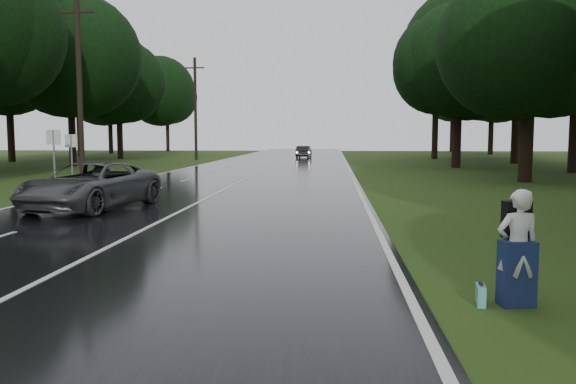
# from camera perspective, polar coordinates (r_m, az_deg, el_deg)

# --- Properties ---
(ground) EXTENTS (160.00, 160.00, 0.00)m
(ground) POSITION_cam_1_polar(r_m,az_deg,el_deg) (11.32, -20.24, -6.84)
(ground) COLOR #294113
(ground) RESTS_ON ground
(road) EXTENTS (12.00, 140.00, 0.04)m
(road) POSITION_cam_1_polar(r_m,az_deg,el_deg) (30.48, -4.44, 1.17)
(road) COLOR black
(road) RESTS_ON ground
(lane_center) EXTENTS (0.12, 140.00, 0.01)m
(lane_center) POSITION_cam_1_polar(r_m,az_deg,el_deg) (30.48, -4.44, 1.21)
(lane_center) COLOR silver
(lane_center) RESTS_ON road
(grey_car) EXTENTS (3.45, 5.75, 1.50)m
(grey_car) POSITION_cam_1_polar(r_m,az_deg,el_deg) (19.35, -18.90, 0.61)
(grey_car) COLOR #434648
(grey_car) RESTS_ON road
(far_car) EXTENTS (1.55, 3.84, 1.24)m
(far_car) POSITION_cam_1_polar(r_m,az_deg,el_deg) (60.50, 1.58, 3.98)
(far_car) COLOR black
(far_car) RESTS_ON road
(hitchhiker) EXTENTS (0.66, 0.61, 1.64)m
(hitchhiker) POSITION_cam_1_polar(r_m,az_deg,el_deg) (8.66, 21.72, -5.51)
(hitchhiker) COLOR silver
(hitchhiker) RESTS_ON ground
(suitcase) EXTENTS (0.17, 0.40, 0.28)m
(suitcase) POSITION_cam_1_polar(r_m,az_deg,el_deg) (8.67, 18.49, -9.63)
(suitcase) COLOR #57A9A2
(suitcase) RESTS_ON ground
(utility_pole_mid) EXTENTS (1.80, 0.28, 9.68)m
(utility_pole_mid) POSITION_cam_1_polar(r_m,az_deg,el_deg) (32.40, -19.61, 1.08)
(utility_pole_mid) COLOR black
(utility_pole_mid) RESTS_ON ground
(utility_pole_far) EXTENTS (1.80, 0.28, 9.79)m
(utility_pole_far) POSITION_cam_1_polar(r_m,az_deg,el_deg) (56.76, -9.05, 3.14)
(utility_pole_far) COLOR black
(utility_pole_far) RESTS_ON ground
(road_sign_a) EXTENTS (0.63, 0.10, 2.61)m
(road_sign_a) POSITION_cam_1_polar(r_m,az_deg,el_deg) (26.74, -21.98, 0.11)
(road_sign_a) COLOR white
(road_sign_a) RESTS_ON ground
(road_sign_b) EXTENTS (0.58, 0.10, 2.42)m
(road_sign_b) POSITION_cam_1_polar(r_m,az_deg,el_deg) (28.24, -20.48, 0.43)
(road_sign_b) COLOR white
(road_sign_b) RESTS_ON ground
(tree_left_e) EXTENTS (9.31, 9.31, 14.54)m
(tree_left_e) POSITION_cam_1_polar(r_m,az_deg,el_deg) (48.17, -20.44, 2.43)
(tree_left_e) COLOR black
(tree_left_e) RESTS_ON ground
(tree_left_f) EXTENTS (8.82, 8.82, 13.78)m
(tree_left_f) POSITION_cam_1_polar(r_m,az_deg,el_deg) (61.28, -16.21, 3.17)
(tree_left_f) COLOR black
(tree_left_f) RESTS_ON ground
(tree_right_d) EXTENTS (7.79, 7.79, 12.17)m
(tree_right_d) POSITION_cam_1_polar(r_m,az_deg,el_deg) (32.01, 22.33, 0.94)
(tree_right_d) COLOR black
(tree_right_d) RESTS_ON ground
(tree_right_e) EXTENTS (9.02, 9.02, 14.10)m
(tree_right_e) POSITION_cam_1_polar(r_m,az_deg,el_deg) (44.34, 16.24, 2.32)
(tree_right_e) COLOR black
(tree_right_e) RESTS_ON ground
(tree_right_f) EXTENTS (10.62, 10.62, 16.59)m
(tree_right_f) POSITION_cam_1_polar(r_m,az_deg,el_deg) (60.65, 14.25, 3.19)
(tree_right_f) COLOR black
(tree_right_f) RESTS_ON ground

